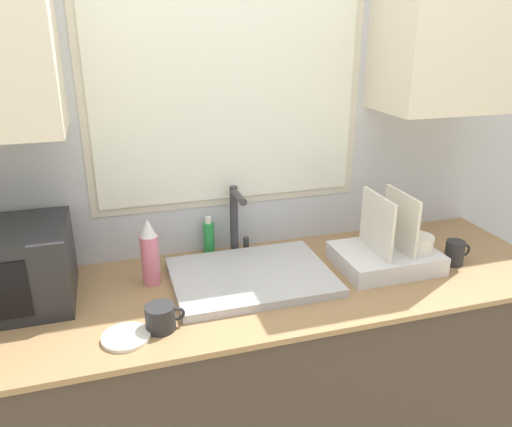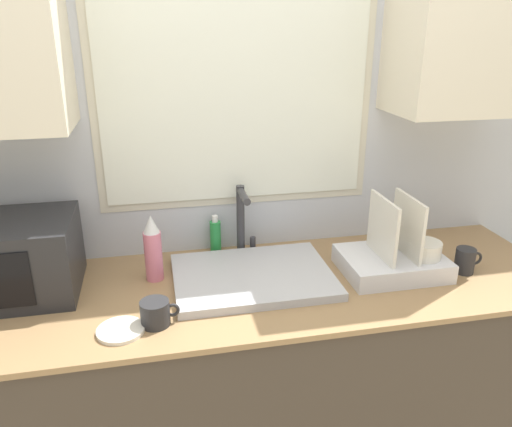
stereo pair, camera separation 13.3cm
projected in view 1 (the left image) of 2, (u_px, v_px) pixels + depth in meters
name	position (u px, v px, depth m)	size (l,w,h in m)	color
countertop	(254.00, 389.00, 1.93)	(2.26, 0.69, 0.93)	#42382D
wall_back	(229.00, 135.00, 1.89)	(6.00, 0.38, 2.60)	silver
sink_basin	(251.00, 277.00, 1.79)	(0.56, 0.42, 0.03)	#B2B2B7
faucet	(236.00, 217.00, 1.94)	(0.08, 0.16, 0.28)	#333338
dish_rack	(389.00, 252.00, 1.87)	(0.37, 0.28, 0.29)	silver
spray_bottle	(150.00, 253.00, 1.73)	(0.06, 0.06, 0.24)	#D8728C
soap_bottle	(209.00, 238.00, 1.97)	(0.04, 0.04, 0.16)	#268C3F
mug_near_sink	(161.00, 318.00, 1.49)	(0.12, 0.09, 0.08)	#262628
mug_by_rack	(455.00, 253.00, 1.90)	(0.11, 0.07, 0.09)	#262628
small_plate	(126.00, 337.00, 1.46)	(0.14, 0.14, 0.01)	silver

